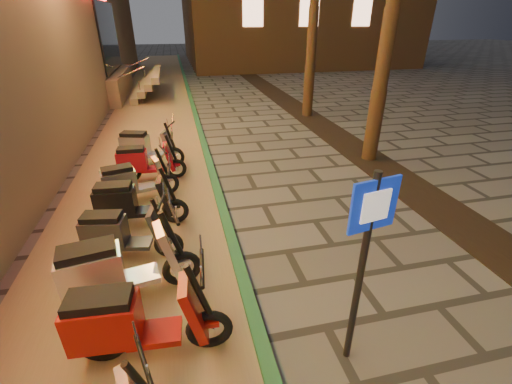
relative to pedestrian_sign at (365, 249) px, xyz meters
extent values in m
cube|color=#8C7251|center=(-2.66, 8.77, -1.54)|extent=(3.40, 60.00, 0.01)
cube|color=#235F39|center=(-0.96, 8.77, -1.49)|extent=(0.18, 60.00, 0.10)
cube|color=black|center=(3.54, 3.77, -1.53)|extent=(1.20, 40.00, 0.02)
cube|color=black|center=(-4.51, 16.77, 1.26)|extent=(0.08, 5.00, 3.00)
cube|color=gray|center=(-6.56, 16.77, -0.94)|extent=(5.00, 6.00, 1.20)
cube|color=gray|center=(-3.56, 16.77, -1.39)|extent=(0.35, 5.00, 0.30)
cube|color=gray|center=(-3.21, 16.77, -1.09)|extent=(0.35, 5.00, 0.30)
cube|color=gray|center=(-2.86, 16.77, -0.79)|extent=(0.35, 5.00, 0.30)
cube|color=gray|center=(-2.51, 16.77, -0.49)|extent=(0.35, 5.00, 0.30)
cylinder|color=silver|center=(-3.96, 14.77, -0.29)|extent=(2.09, 0.06, 0.81)
cylinder|color=silver|center=(-3.96, 18.77, -0.29)|extent=(2.09, 0.06, 0.81)
cube|color=#EEAD82|center=(3.94, 22.74, 2.46)|extent=(1.40, 0.06, 1.80)
cube|color=#EEAD82|center=(7.94, 22.74, 2.46)|extent=(1.40, 0.06, 1.80)
cube|color=#EEAD82|center=(11.94, 22.74, 2.46)|extent=(1.40, 0.06, 1.80)
cylinder|color=#472D19|center=(3.54, 5.77, 1.31)|extent=(0.40, 0.40, 5.70)
cylinder|color=#472D19|center=(3.54, 10.77, 1.43)|extent=(0.40, 0.40, 5.95)
cylinder|color=black|center=(0.00, 0.01, -0.35)|extent=(0.08, 0.08, 2.38)
cube|color=#0E28B9|center=(0.00, -0.01, 0.51)|extent=(0.52, 0.12, 0.52)
cube|color=white|center=(0.01, -0.03, 0.51)|extent=(0.30, 0.07, 0.31)
cylinder|color=black|center=(-2.16, -0.37, -0.49)|extent=(0.20, 0.54, 0.04)
torus|color=black|center=(-2.78, 0.59, -1.26)|extent=(0.57, 0.15, 0.57)
cylinder|color=silver|center=(-2.78, 0.59, -1.26)|extent=(0.16, 0.12, 0.15)
torus|color=black|center=(-1.56, 0.50, -1.26)|extent=(0.57, 0.15, 0.57)
cylinder|color=silver|center=(-1.56, 0.50, -1.26)|extent=(0.16, 0.12, 0.15)
cube|color=maroon|center=(-2.18, 0.54, -1.22)|extent=(0.62, 0.41, 0.09)
cube|color=maroon|center=(-2.69, 0.58, -0.95)|extent=(0.79, 0.47, 0.54)
cube|color=black|center=(-2.69, 0.58, -0.63)|extent=(0.70, 0.40, 0.13)
cube|color=maroon|center=(-1.72, 0.51, -0.89)|extent=(0.32, 0.45, 0.76)
cylinder|color=black|center=(-1.64, 0.50, -0.67)|extent=(0.30, 0.10, 0.80)
cylinder|color=black|center=(-1.59, 0.50, -0.33)|extent=(0.09, 0.63, 0.05)
cube|color=maroon|center=(-1.56, 0.50, -1.13)|extent=(0.25, 0.17, 0.07)
torus|color=black|center=(-3.07, 1.47, -1.25)|extent=(0.59, 0.21, 0.58)
cylinder|color=silver|center=(-3.07, 1.47, -1.25)|extent=(0.17, 0.14, 0.16)
torus|color=black|center=(-1.84, 1.69, -1.25)|extent=(0.59, 0.21, 0.58)
cylinder|color=silver|center=(-1.84, 1.69, -1.25)|extent=(0.17, 0.14, 0.16)
cube|color=silver|center=(-2.47, 1.58, -1.21)|extent=(0.67, 0.48, 0.09)
cube|color=silver|center=(-2.98, 1.49, -0.93)|extent=(0.84, 0.56, 0.56)
cube|color=black|center=(-2.98, 1.49, -0.61)|extent=(0.74, 0.47, 0.13)
cube|color=silver|center=(-1.99, 1.66, -0.87)|extent=(0.37, 0.49, 0.78)
cylinder|color=black|center=(-1.92, 1.68, -0.65)|extent=(0.31, 0.13, 0.83)
cylinder|color=black|center=(-1.86, 1.69, -0.29)|extent=(0.16, 0.65, 0.05)
cube|color=silver|center=(-1.84, 1.69, -1.12)|extent=(0.27, 0.20, 0.07)
torus|color=black|center=(-3.08, 2.60, -1.30)|extent=(0.50, 0.18, 0.49)
cylinder|color=silver|center=(-3.08, 2.60, -1.30)|extent=(0.15, 0.12, 0.13)
torus|color=black|center=(-2.03, 2.41, -1.30)|extent=(0.50, 0.18, 0.49)
cylinder|color=silver|center=(-2.03, 2.41, -1.30)|extent=(0.15, 0.12, 0.13)
cube|color=#2A2C2F|center=(-2.57, 2.51, -1.26)|extent=(0.57, 0.41, 0.08)
cube|color=#2A2C2F|center=(-3.01, 2.59, -1.02)|extent=(0.72, 0.47, 0.48)
cube|color=black|center=(-3.01, 2.59, -0.75)|extent=(0.63, 0.41, 0.11)
cube|color=#2A2C2F|center=(-2.16, 2.44, -0.97)|extent=(0.32, 0.42, 0.67)
cylinder|color=black|center=(-2.10, 2.43, -0.78)|extent=(0.27, 0.11, 0.70)
cylinder|color=black|center=(-2.05, 2.42, -0.48)|extent=(0.14, 0.55, 0.04)
cube|color=#2A2C2F|center=(-2.03, 2.41, -1.18)|extent=(0.23, 0.17, 0.06)
torus|color=black|center=(-3.04, 3.58, -1.28)|extent=(0.53, 0.14, 0.53)
cylinder|color=silver|center=(-3.04, 3.58, -1.28)|extent=(0.15, 0.11, 0.14)
torus|color=black|center=(-1.91, 3.50, -1.28)|extent=(0.53, 0.14, 0.53)
cylinder|color=silver|center=(-1.91, 3.50, -1.28)|extent=(0.15, 0.11, 0.14)
cube|color=black|center=(-2.48, 3.54, -1.24)|extent=(0.58, 0.38, 0.08)
cube|color=black|center=(-2.96, 3.57, -0.99)|extent=(0.73, 0.44, 0.51)
cube|color=black|center=(-2.96, 3.57, -0.69)|extent=(0.65, 0.37, 0.12)
cube|color=black|center=(-2.05, 3.51, -0.94)|extent=(0.30, 0.42, 0.71)
cylinder|color=black|center=(-1.98, 3.50, -0.74)|extent=(0.28, 0.09, 0.75)
cylinder|color=black|center=(-1.93, 3.50, -0.41)|extent=(0.09, 0.59, 0.04)
cube|color=black|center=(-1.91, 3.50, -1.16)|extent=(0.23, 0.16, 0.06)
torus|color=black|center=(-3.08, 4.50, -1.29)|extent=(0.51, 0.23, 0.50)
cylinder|color=silver|center=(-3.08, 4.50, -1.29)|extent=(0.16, 0.13, 0.14)
torus|color=black|center=(-2.04, 4.78, -1.29)|extent=(0.51, 0.23, 0.50)
cylinder|color=silver|center=(-2.04, 4.78, -1.29)|extent=(0.16, 0.13, 0.14)
cube|color=#94949B|center=(-2.57, 4.64, -1.25)|extent=(0.60, 0.46, 0.08)
cube|color=#94949B|center=(-3.01, 4.52, -1.01)|extent=(0.75, 0.53, 0.48)
cube|color=black|center=(-3.01, 4.52, -0.73)|extent=(0.66, 0.46, 0.12)
cube|color=#94949B|center=(-2.17, 4.75, -0.97)|extent=(0.35, 0.44, 0.68)
cylinder|color=black|center=(-2.10, 4.76, -0.77)|extent=(0.27, 0.13, 0.71)
cylinder|color=black|center=(-2.06, 4.78, -0.46)|extent=(0.19, 0.55, 0.04)
cube|color=#94949B|center=(-2.04, 4.78, -1.18)|extent=(0.24, 0.19, 0.06)
torus|color=black|center=(-2.92, 5.70, -1.29)|extent=(0.51, 0.12, 0.50)
cylinder|color=silver|center=(-2.92, 5.70, -1.29)|extent=(0.14, 0.10, 0.14)
torus|color=black|center=(-1.84, 5.66, -1.29)|extent=(0.51, 0.12, 0.50)
cylinder|color=silver|center=(-1.84, 5.66, -1.29)|extent=(0.14, 0.10, 0.14)
cube|color=maroon|center=(-2.39, 5.68, -1.25)|extent=(0.54, 0.35, 0.08)
cube|color=maroon|center=(-2.85, 5.69, -1.01)|extent=(0.69, 0.39, 0.48)
cube|color=black|center=(-2.85, 5.69, -0.73)|extent=(0.61, 0.33, 0.12)
cube|color=maroon|center=(-1.97, 5.66, -0.96)|extent=(0.27, 0.40, 0.68)
cylinder|color=black|center=(-1.91, 5.66, -0.77)|extent=(0.27, 0.08, 0.72)
cylinder|color=black|center=(-1.86, 5.66, -0.46)|extent=(0.06, 0.56, 0.04)
cube|color=maroon|center=(-1.84, 5.66, -1.18)|extent=(0.22, 0.14, 0.06)
torus|color=black|center=(-2.94, 6.83, -1.28)|extent=(0.53, 0.25, 0.53)
cylinder|color=silver|center=(-2.94, 6.83, -1.28)|extent=(0.17, 0.14, 0.14)
torus|color=black|center=(-1.86, 6.50, -1.28)|extent=(0.53, 0.25, 0.53)
cylinder|color=silver|center=(-1.86, 6.50, -1.28)|extent=(0.17, 0.14, 0.14)
cube|color=silver|center=(-2.41, 6.67, -1.24)|extent=(0.64, 0.50, 0.08)
cube|color=silver|center=(-2.86, 6.81, -0.99)|extent=(0.79, 0.58, 0.51)
cube|color=black|center=(-2.86, 6.81, -0.69)|extent=(0.70, 0.50, 0.12)
cube|color=silver|center=(-1.99, 6.54, -0.93)|extent=(0.38, 0.47, 0.71)
cylinder|color=black|center=(-1.92, 6.52, -0.73)|extent=(0.29, 0.15, 0.75)
cylinder|color=black|center=(-1.87, 6.50, -0.41)|extent=(0.22, 0.58, 0.04)
cube|color=silver|center=(-1.86, 6.50, -1.16)|extent=(0.26, 0.20, 0.06)
camera|label=1|loc=(-1.67, -2.44, 2.03)|focal=24.00mm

